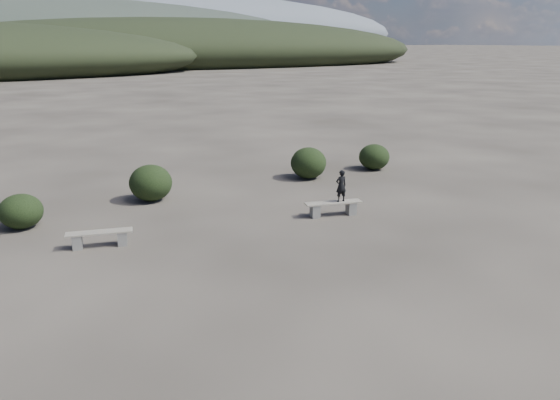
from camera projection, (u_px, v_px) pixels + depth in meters
ground at (329, 293)px, 11.79m from camera, size 1200.00×1200.00×0.00m
bench_left at (100, 237)px, 14.37m from camera, size 1.73×0.74×0.42m
bench_right at (333, 207)px, 16.93m from camera, size 1.82×0.79×0.45m
seated_person at (341, 186)px, 16.80m from camera, size 0.38×0.26×1.00m
shrub_a at (21, 211)px, 15.76m from camera, size 1.23×1.23×1.01m
shrub_b at (151, 183)px, 18.47m from camera, size 1.44×1.44×1.24m
shrub_d at (308, 163)px, 21.49m from camera, size 1.41×1.41×1.23m
shrub_e at (374, 157)px, 23.01m from camera, size 1.29×1.29×1.07m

